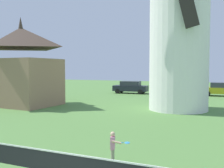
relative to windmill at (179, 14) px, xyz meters
The scene contains 7 objects.
windmill is the anchor object (origin of this frame).
tennis_net 16.10m from the windmill, 90.61° to the right, with size 5.99×0.06×1.10m.
player_far 14.15m from the windmill, 90.87° to the right, with size 0.72×0.35×1.08m.
parked_car_black 14.98m from the windmill, 124.61° to the left, with size 4.43×2.06×1.56m.
parked_car_silver 13.09m from the windmill, 99.27° to the left, with size 4.19×1.98×1.56m.
parked_car_mustard 14.02m from the windmill, 75.41° to the left, with size 4.44×1.90×1.56m.
chapel 13.80m from the windmill, 168.42° to the right, with size 6.58×5.01×7.60m.
Camera 1 is at (3.55, -3.98, 3.17)m, focal length 41.58 mm.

